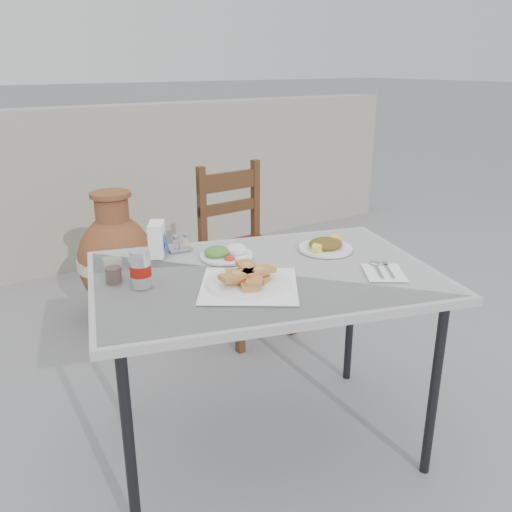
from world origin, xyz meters
TOP-DOWN VIEW (x-y plane):
  - ground at (0.00, 0.00)m, footprint 80.00×80.00m
  - cafe_table at (0.03, -0.04)m, footprint 1.46×1.18m
  - pide_plate at (-0.09, -0.13)m, footprint 0.46×0.46m
  - salad_rice_plate at (-0.01, 0.17)m, footprint 0.21×0.21m
  - salad_chopped_plate at (0.38, 0.02)m, footprint 0.22×0.22m
  - soda_can at (-0.41, 0.07)m, footprint 0.07×0.07m
  - cola_glass at (-0.48, 0.16)m, footprint 0.06×0.06m
  - napkin_holder at (-0.23, 0.34)m, footprint 0.11×0.13m
  - condiment_caddy at (-0.13, 0.35)m, footprint 0.10×0.08m
  - cutlery_napkin at (0.40, -0.29)m, footprint 0.22×0.23m
  - chair at (0.51, 0.88)m, footprint 0.45×0.45m
  - terracotta_urn at (-0.06, 1.41)m, footprint 0.46×0.46m
  - back_wall at (0.00, 2.50)m, footprint 6.00×0.25m

SIDE VIEW (x-z plane):
  - ground at x=0.00m, z-range 0.00..0.00m
  - terracotta_urn at x=-0.06m, z-range -0.03..0.77m
  - chair at x=0.51m, z-range 0.02..0.99m
  - back_wall at x=0.00m, z-range 0.00..1.20m
  - cafe_table at x=0.03m, z-range 0.33..1.10m
  - cutlery_napkin at x=0.40m, z-range 0.77..0.78m
  - salad_chopped_plate at x=0.38m, z-range 0.76..0.81m
  - salad_rice_plate at x=-0.01m, z-range 0.76..0.82m
  - condiment_caddy at x=-0.13m, z-range 0.76..0.83m
  - pide_plate at x=-0.09m, z-range 0.77..0.83m
  - cola_glass at x=-0.48m, z-range 0.76..0.86m
  - soda_can at x=-0.41m, z-range 0.77..0.90m
  - napkin_holder at x=-0.23m, z-range 0.77..0.91m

